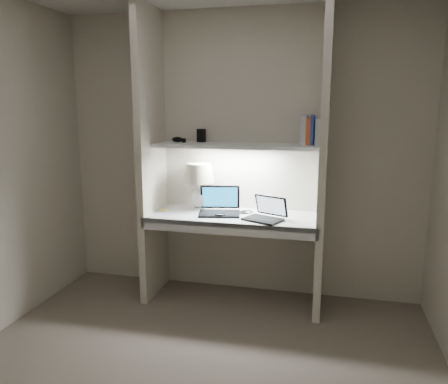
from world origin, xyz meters
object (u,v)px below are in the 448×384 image
(table_lamp, at_px, (199,179))
(laptop_main, at_px, (220,207))
(book_row, at_px, (315,131))
(laptop_netbook, at_px, (266,214))
(speaker, at_px, (264,204))

(table_lamp, relative_size, laptop_main, 1.05)
(table_lamp, distance_m, laptop_main, 0.33)
(table_lamp, xyz_separation_m, book_row, (0.99, 0.06, 0.43))
(laptop_netbook, distance_m, speaker, 0.26)
(laptop_main, relative_size, laptop_netbook, 1.06)
(laptop_main, bearing_deg, table_lamp, 143.95)
(laptop_main, relative_size, book_row, 1.63)
(table_lamp, distance_m, book_row, 1.08)
(laptop_netbook, bearing_deg, speaker, 126.14)
(laptop_netbook, height_order, book_row, book_row)
(table_lamp, relative_size, book_row, 1.71)
(laptop_netbook, distance_m, book_row, 0.80)
(table_lamp, height_order, laptop_netbook, table_lamp)
(laptop_main, distance_m, laptop_netbook, 0.43)
(book_row, bearing_deg, speaker, -177.19)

